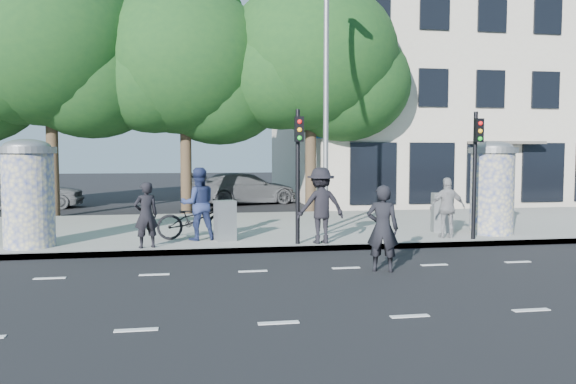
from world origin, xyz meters
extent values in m
plane|color=black|center=(0.00, 0.00, 0.00)|extent=(120.00, 120.00, 0.00)
cube|color=gray|center=(0.00, 7.50, 0.07)|extent=(40.00, 8.00, 0.15)
cube|color=slate|center=(0.00, 3.55, 0.07)|extent=(40.00, 0.10, 0.16)
cube|color=silver|center=(0.00, -2.20, 0.00)|extent=(32.00, 0.12, 0.01)
cube|color=silver|center=(0.00, 1.40, 0.00)|extent=(32.00, 0.12, 0.01)
cylinder|color=beige|center=(-7.20, 4.50, 1.30)|extent=(1.20, 1.20, 2.30)
cylinder|color=slate|center=(-7.20, 4.50, 2.53)|extent=(1.36, 1.36, 0.16)
ellipsoid|color=slate|center=(-7.20, 4.50, 2.61)|extent=(1.10, 1.10, 0.38)
cylinder|color=beige|center=(5.20, 4.70, 1.30)|extent=(1.20, 1.20, 2.30)
cylinder|color=slate|center=(5.20, 4.70, 2.53)|extent=(1.36, 1.36, 0.16)
ellipsoid|color=slate|center=(5.20, 4.70, 2.61)|extent=(1.10, 1.10, 0.38)
cylinder|color=black|center=(-0.60, 3.85, 1.85)|extent=(0.11, 0.11, 3.40)
cube|color=black|center=(-0.60, 3.67, 3.05)|extent=(0.22, 0.14, 0.62)
cylinder|color=black|center=(4.20, 3.85, 1.85)|extent=(0.11, 0.11, 3.40)
cube|color=black|center=(4.20, 3.67, 3.05)|extent=(0.22, 0.14, 0.62)
cylinder|color=slate|center=(0.80, 6.70, 4.15)|extent=(0.16, 0.16, 8.00)
cylinder|color=#38281C|center=(-8.50, 12.50, 2.36)|extent=(0.44, 0.44, 4.73)
ellipsoid|color=#173F18|center=(-8.50, 12.50, 6.51)|extent=(7.20, 7.20, 6.12)
cylinder|color=#38281C|center=(-3.50, 12.70, 2.21)|extent=(0.44, 0.44, 4.41)
ellipsoid|color=#173F18|center=(-3.50, 12.70, 6.08)|extent=(6.80, 6.80, 5.78)
cylinder|color=#38281C|center=(1.50, 12.30, 2.29)|extent=(0.44, 0.44, 4.59)
ellipsoid|color=#173F18|center=(1.50, 12.30, 6.32)|extent=(7.00, 7.00, 5.95)
cube|color=#BEB29F|center=(12.00, 20.00, 6.00)|extent=(20.00, 15.00, 12.00)
cube|color=black|center=(12.00, 12.45, 1.60)|extent=(18.00, 0.10, 2.60)
cube|color=#59544C|center=(10.00, 12.10, 2.90)|extent=(3.20, 0.90, 0.12)
cube|color=#194C8C|center=(2.50, 12.45, 3.20)|extent=(1.60, 0.06, 0.30)
imported|color=black|center=(-4.35, 3.85, 0.96)|extent=(0.68, 0.56, 1.61)
imported|color=navy|center=(-3.09, 4.90, 1.11)|extent=(1.05, 0.88, 1.93)
imported|color=black|center=(0.00, 3.85, 1.12)|extent=(1.33, 0.87, 1.94)
imported|color=gray|center=(3.60, 4.16, 0.97)|extent=(1.02, 0.65, 1.65)
imported|color=black|center=(0.65, 0.96, 0.90)|extent=(0.77, 0.66, 1.81)
imported|color=black|center=(-3.18, 5.10, 0.68)|extent=(0.86, 2.06, 1.05)
cube|color=gray|center=(-2.39, 4.62, 0.68)|extent=(0.60, 0.51, 1.06)
cube|color=slate|center=(3.93, 5.22, 0.72)|extent=(0.60, 0.48, 1.14)
imported|color=#585B5F|center=(-10.33, 16.41, 0.75)|extent=(1.78, 4.40, 1.50)
imported|color=#55585C|center=(-0.80, 16.71, 0.75)|extent=(3.67, 5.58, 1.50)
camera|label=1|loc=(-3.18, -10.07, 2.46)|focal=35.00mm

